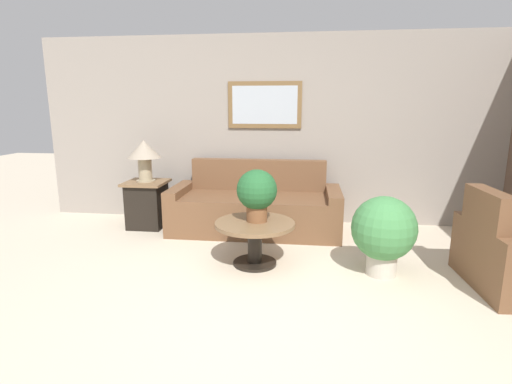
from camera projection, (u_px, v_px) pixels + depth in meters
ground_plane at (290, 323)px, 3.10m from camera, size 20.00×20.00×0.00m
wall_back at (300, 130)px, 5.57m from camera, size 7.48×0.09×2.60m
couch_main at (255, 209)px, 5.31m from camera, size 2.22×0.91×0.92m
coffee_table at (255, 234)px, 4.16m from camera, size 0.83×0.83×0.47m
side_table at (147, 204)px, 5.48m from camera, size 0.54×0.54×0.64m
table_lamp at (144, 153)px, 5.33m from camera, size 0.44×0.44×0.56m
potted_plant_on_table at (257, 192)px, 4.11m from camera, size 0.42×0.42×0.54m
potted_plant_floor at (384, 231)px, 3.89m from camera, size 0.63×0.63×0.79m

